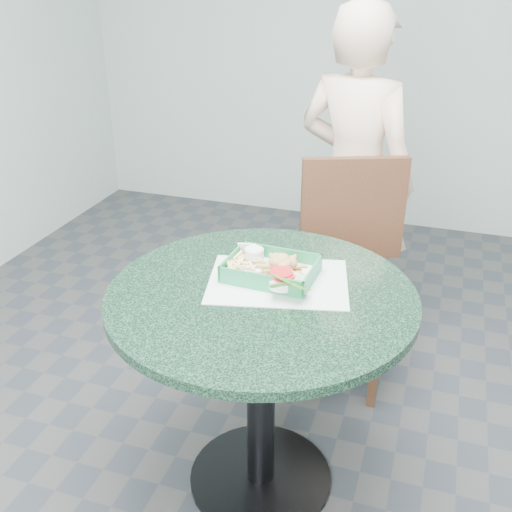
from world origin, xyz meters
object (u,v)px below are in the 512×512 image
(crab_sandwich, at_px, (282,271))
(cafe_table, at_px, (261,344))
(food_basket, at_px, (271,278))
(sauce_ramekin, at_px, (253,259))
(diner_person, at_px, (354,175))
(dining_chair, at_px, (346,255))

(crab_sandwich, bearing_deg, cafe_table, -112.08)
(food_basket, relative_size, sauce_ramekin, 4.41)
(crab_sandwich, xyz_separation_m, sauce_ramekin, (-0.11, 0.05, 0.00))
(food_basket, bearing_deg, diner_person, 84.73)
(cafe_table, bearing_deg, crab_sandwich, 67.92)
(crab_sandwich, height_order, sauce_ramekin, crab_sandwich)
(food_basket, bearing_deg, sauce_ramekin, 149.46)
(dining_chair, xyz_separation_m, diner_person, (-0.03, 0.29, 0.26))
(dining_chair, relative_size, sauce_ramekin, 14.94)
(diner_person, xyz_separation_m, food_basket, (-0.09, -1.00, -0.03))
(crab_sandwich, distance_m, sauce_ramekin, 0.12)
(cafe_table, distance_m, dining_chair, 0.81)
(cafe_table, height_order, sauce_ramekin, sauce_ramekin)
(diner_person, bearing_deg, sauce_ramekin, 97.75)
(crab_sandwich, bearing_deg, sauce_ramekin, 156.73)
(dining_chair, xyz_separation_m, food_basket, (-0.12, -0.71, 0.23))
(cafe_table, xyz_separation_m, crab_sandwich, (0.04, 0.09, 0.22))
(cafe_table, height_order, food_basket, food_basket)
(cafe_table, relative_size, crab_sandwich, 7.54)
(diner_person, bearing_deg, crab_sandwich, 104.46)
(food_basket, height_order, crab_sandwich, crab_sandwich)
(dining_chair, distance_m, diner_person, 0.39)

